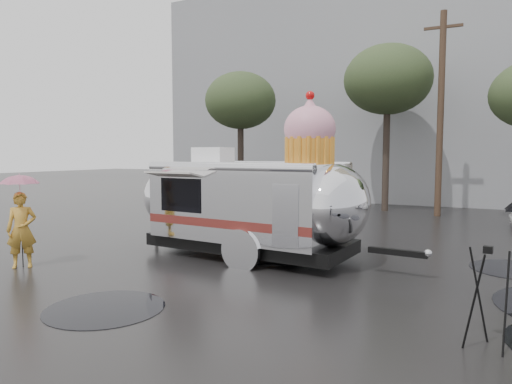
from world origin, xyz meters
The scene contains 11 objects.
ground centered at (0.00, 0.00, 0.00)m, with size 120.00×120.00×0.00m, color black.
puddles centered at (3.23, 1.72, 0.01)m, with size 10.55×8.59×0.01m.
grey_building centered at (-4.00, 24.00, 6.50)m, with size 22.00×12.00×13.00m, color slate.
utility_pole centered at (2.50, 14.00, 4.62)m, with size 1.60×0.28×9.00m.
tree_left centered at (-7.00, 13.00, 5.48)m, with size 3.64×3.64×6.95m.
tree_mid centered at (0.00, 15.00, 6.34)m, with size 4.20×4.20×8.03m.
barricade_row centered at (-5.55, 9.96, 0.52)m, with size 4.30×0.80×1.00m.
airstream_trailer centered at (-1.27, 3.02, 1.55)m, with size 8.17×3.31×4.41m.
person_left centered at (-5.80, -0.53, 0.93)m, with size 0.67×0.45×1.86m, color gold.
umbrella_pink centered at (-5.80, -0.53, 1.93)m, with size 1.11×1.11×2.31m.
tripod centered at (4.35, -0.77, 0.88)m, with size 0.58×0.61×1.49m.
Camera 1 is at (4.23, -7.86, 2.77)m, focal length 32.00 mm.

